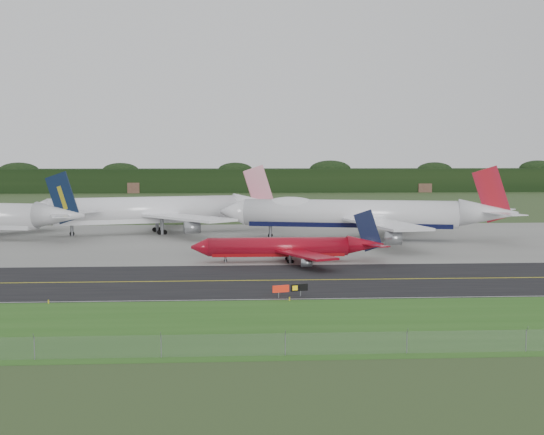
{
  "coord_description": "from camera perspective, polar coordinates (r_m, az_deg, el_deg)",
  "views": [
    {
      "loc": [
        -11.79,
        -120.06,
        19.54
      ],
      "look_at": [
        -2.92,
        22.0,
        7.62
      ],
      "focal_mm": 50.0,
      "sensor_mm": 36.0,
      "label": 1
    }
  ],
  "objects": [
    {
      "name": "ground",
      "position": [
        122.21,
        2.02,
        -4.42
      ],
      "size": [
        600.0,
        600.0,
        0.0
      ],
      "primitive_type": "plane",
      "color": "#2E4721",
      "rests_on": "ground"
    },
    {
      "name": "grass_verge",
      "position": [
        88.07,
        4.25,
        -8.04
      ],
      "size": [
        400.0,
        30.0,
        0.01
      ],
      "primitive_type": "cube",
      "color": "#2A5B1A",
      "rests_on": "ground"
    },
    {
      "name": "taxiway",
      "position": [
        118.28,
        2.2,
        -4.72
      ],
      "size": [
        400.0,
        32.0,
        0.02
      ],
      "primitive_type": "cube",
      "color": "black",
      "rests_on": "ground"
    },
    {
      "name": "apron",
      "position": [
        172.58,
        0.37,
        -1.71
      ],
      "size": [
        400.0,
        78.0,
        0.01
      ],
      "primitive_type": "cube",
      "color": "gray",
      "rests_on": "ground"
    },
    {
      "name": "taxiway_centreline",
      "position": [
        118.28,
        2.21,
        -4.71
      ],
      "size": [
        400.0,
        0.4,
        0.0
      ],
      "primitive_type": "cube",
      "color": "yellow",
      "rests_on": "taxiway"
    },
    {
      "name": "taxiway_edge_line",
      "position": [
        103.11,
        3.08,
        -6.13
      ],
      "size": [
        400.0,
        0.25,
        0.0
      ],
      "primitive_type": "cube",
      "color": "silver",
      "rests_on": "taxiway"
    },
    {
      "name": "perimeter_fence",
      "position": [
        75.31,
        5.62,
        -9.41
      ],
      "size": [
        320.0,
        0.1,
        320.0
      ],
      "color": "slate",
      "rests_on": "ground"
    },
    {
      "name": "horizon_treeline",
      "position": [
        394.26,
        -1.86,
        2.74
      ],
      "size": [
        700.0,
        25.0,
        12.0
      ],
      "color": "black",
      "rests_on": "ground"
    },
    {
      "name": "jet_ba_747",
      "position": [
        174.68,
        6.67,
        0.25
      ],
      "size": [
        67.38,
        54.84,
        17.1
      ],
      "color": "white",
      "rests_on": "ground"
    },
    {
      "name": "jet_red_737",
      "position": [
        137.84,
        1.29,
        -2.26
      ],
      "size": [
        35.13,
        28.78,
        9.52
      ],
      "color": "maroon",
      "rests_on": "ground"
    },
    {
      "name": "jet_star_tail",
      "position": [
        189.23,
        -8.56,
        0.51
      ],
      "size": [
        63.13,
        51.73,
        16.86
      ],
      "color": "white",
      "rests_on": "ground"
    },
    {
      "name": "taxiway_sign",
      "position": [
        104.1,
        1.38,
        -5.36
      ],
      "size": [
        4.99,
        1.71,
        1.72
      ],
      "color": "slate",
      "rests_on": "ground"
    },
    {
      "name": "edge_marker_left",
      "position": [
        104.03,
        -16.48,
        -6.1
      ],
      "size": [
        0.16,
        0.16,
        0.5
      ],
      "primitive_type": "cylinder",
      "color": "yellow",
      "rests_on": "ground"
    },
    {
      "name": "edge_marker_center",
      "position": [
        101.78,
        1.33,
        -6.14
      ],
      "size": [
        0.16,
        0.16,
        0.5
      ],
      "primitive_type": "cylinder",
      "color": "yellow",
      "rests_on": "ground"
    }
  ]
}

